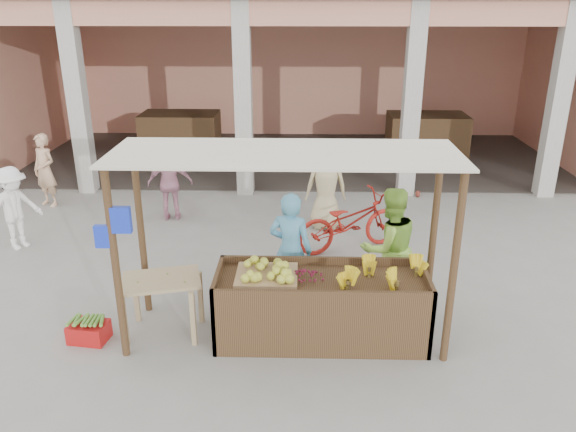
{
  "coord_description": "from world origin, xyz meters",
  "views": [
    {
      "loc": [
        0.26,
        -6.1,
        4.01
      ],
      "look_at": [
        0.06,
        1.2,
        1.17
      ],
      "focal_mm": 35.0,
      "sensor_mm": 36.0,
      "label": 1
    }
  ],
  "objects_px": {
    "red_crate": "(89,332)",
    "vendor_blue": "(291,247)",
    "vendor_green": "(389,245)",
    "motorcycle": "(350,221)",
    "side_table": "(162,288)",
    "fruit_stall": "(321,309)"
  },
  "relations": [
    {
      "from": "vendor_green",
      "to": "motorcycle",
      "type": "height_order",
      "value": "vendor_green"
    },
    {
      "from": "red_crate",
      "to": "vendor_green",
      "type": "relative_size",
      "value": 0.26
    },
    {
      "from": "red_crate",
      "to": "vendor_green",
      "type": "height_order",
      "value": "vendor_green"
    },
    {
      "from": "side_table",
      "to": "motorcycle",
      "type": "xyz_separation_m",
      "value": [
        2.55,
        2.64,
        -0.11
      ]
    },
    {
      "from": "red_crate",
      "to": "vendor_blue",
      "type": "distance_m",
      "value": 2.79
    },
    {
      "from": "vendor_green",
      "to": "motorcycle",
      "type": "relative_size",
      "value": 0.9
    },
    {
      "from": "side_table",
      "to": "red_crate",
      "type": "xyz_separation_m",
      "value": [
        -0.91,
        -0.21,
        -0.51
      ]
    },
    {
      "from": "red_crate",
      "to": "vendor_blue",
      "type": "xyz_separation_m",
      "value": [
        2.5,
        0.97,
        0.76
      ]
    },
    {
      "from": "vendor_blue",
      "to": "motorcycle",
      "type": "xyz_separation_m",
      "value": [
        0.95,
        1.87,
        -0.36
      ]
    },
    {
      "from": "fruit_stall",
      "to": "side_table",
      "type": "bearing_deg",
      "value": 178.59
    },
    {
      "from": "vendor_green",
      "to": "motorcycle",
      "type": "distance_m",
      "value": 1.91
    },
    {
      "from": "side_table",
      "to": "vendor_green",
      "type": "distance_m",
      "value": 3.05
    },
    {
      "from": "fruit_stall",
      "to": "vendor_green",
      "type": "bearing_deg",
      "value": 42.29
    },
    {
      "from": "red_crate",
      "to": "vendor_blue",
      "type": "bearing_deg",
      "value": 29.23
    },
    {
      "from": "side_table",
      "to": "fruit_stall",
      "type": "bearing_deg",
      "value": -15.6
    },
    {
      "from": "fruit_stall",
      "to": "vendor_blue",
      "type": "bearing_deg",
      "value": 116.13
    },
    {
      "from": "vendor_blue",
      "to": "vendor_green",
      "type": "relative_size",
      "value": 0.97
    },
    {
      "from": "red_crate",
      "to": "fruit_stall",
      "type": "bearing_deg",
      "value": 11.15
    },
    {
      "from": "red_crate",
      "to": "motorcycle",
      "type": "bearing_deg",
      "value": 47.44
    },
    {
      "from": "vendor_green",
      "to": "motorcycle",
      "type": "xyz_separation_m",
      "value": [
        -0.38,
        1.83,
        -0.38
      ]
    },
    {
      "from": "red_crate",
      "to": "vendor_green",
      "type": "xyz_separation_m",
      "value": [
        3.84,
        1.01,
        0.78
      ]
    },
    {
      "from": "side_table",
      "to": "red_crate",
      "type": "distance_m",
      "value": 1.06
    }
  ]
}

